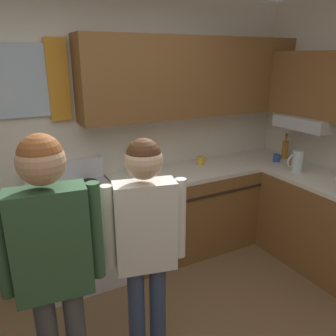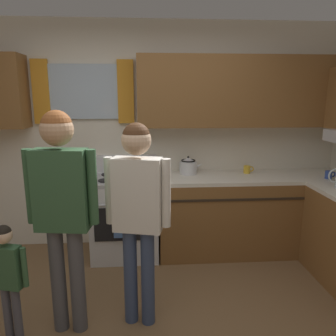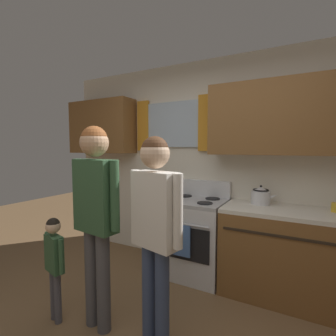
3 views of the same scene
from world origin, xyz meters
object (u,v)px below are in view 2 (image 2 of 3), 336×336
object	(u,v)px
small_child	(7,271)
adult_in_plaid	(138,202)
stove_oven	(125,215)
stovetop_kettle	(188,166)
adult_holding_child	(62,199)
mug_mustard_yellow	(247,169)
mug_cobalt_blue	(329,175)

from	to	relation	value
small_child	adult_in_plaid	bearing A→B (deg)	10.09
stove_oven	adult_in_plaid	size ratio (longest dim) A/B	0.69
stove_oven	adult_in_plaid	world-z (taller)	adult_in_plaid
stove_oven	small_child	size ratio (longest dim) A/B	1.20
small_child	stovetop_kettle	bearing A→B (deg)	44.99
small_child	stove_oven	bearing A→B (deg)	61.07
adult_holding_child	adult_in_plaid	world-z (taller)	adult_holding_child
mug_mustard_yellow	stovetop_kettle	xyz separation A→B (m)	(-0.68, 0.02, 0.05)
mug_mustard_yellow	adult_in_plaid	distance (m)	1.78
mug_cobalt_blue	small_child	bearing A→B (deg)	-158.93
stove_oven	small_child	distance (m)	1.54
stove_oven	small_child	world-z (taller)	stove_oven
mug_mustard_yellow	stovetop_kettle	distance (m)	0.69
mug_cobalt_blue	mug_mustard_yellow	size ratio (longest dim) A/B	0.96
stovetop_kettle	mug_mustard_yellow	bearing A→B (deg)	-1.84
mug_cobalt_blue	adult_holding_child	world-z (taller)	adult_holding_child
stovetop_kettle	small_child	bearing A→B (deg)	-135.01
mug_mustard_yellow	stovetop_kettle	world-z (taller)	stovetop_kettle
mug_cobalt_blue	adult_in_plaid	xyz separation A→B (m)	(-2.04, -0.98, 0.06)
stove_oven	adult_in_plaid	xyz separation A→B (m)	(0.17, -1.18, 0.54)
mug_mustard_yellow	small_child	world-z (taller)	mug_mustard_yellow
mug_cobalt_blue	adult_holding_child	size ratio (longest dim) A/B	0.07
adult_holding_child	stovetop_kettle	bearing A→B (deg)	51.17
stovetop_kettle	adult_in_plaid	bearing A→B (deg)	-112.88
stove_oven	stovetop_kettle	distance (m)	0.90
mug_mustard_yellow	stovetop_kettle	size ratio (longest dim) A/B	0.44
stovetop_kettle	small_child	distance (m)	2.12
stovetop_kettle	small_child	size ratio (longest dim) A/B	0.30
mug_cobalt_blue	mug_mustard_yellow	distance (m)	0.86
stove_oven	mug_cobalt_blue	xyz separation A→B (m)	(2.21, -0.20, 0.48)
stove_oven	mug_cobalt_blue	size ratio (longest dim) A/B	9.58
mug_mustard_yellow	adult_holding_child	size ratio (longest dim) A/B	0.07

